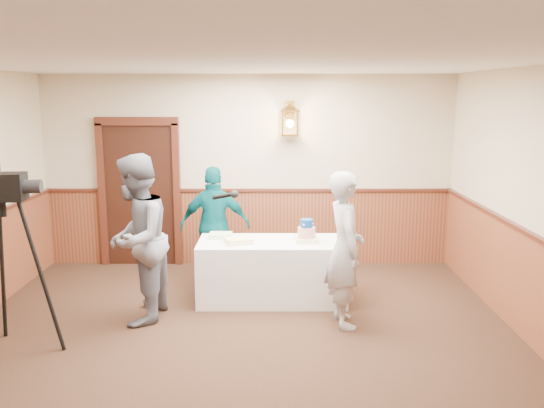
{
  "coord_description": "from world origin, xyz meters",
  "views": [
    {
      "loc": [
        0.35,
        -4.9,
        2.52
      ],
      "look_at": [
        0.35,
        1.7,
        1.25
      ],
      "focal_mm": 38.0,
      "sensor_mm": 36.0,
      "label": 1
    }
  ],
  "objects": [
    {
      "name": "display_table",
      "position": [
        0.35,
        1.9,
        0.38
      ],
      "size": [
        1.8,
        0.8,
        0.75
      ],
      "primitive_type": "cube",
      "color": "white",
      "rests_on": "ground"
    },
    {
      "name": "sheet_cake_green",
      "position": [
        -0.29,
        2.04,
        0.78
      ],
      "size": [
        0.28,
        0.23,
        0.06
      ],
      "primitive_type": "cube",
      "rotation": [
        0.0,
        0.0,
        -0.02
      ],
      "color": "#BCEBA6",
      "rests_on": "display_table"
    },
    {
      "name": "baker",
      "position": [
        1.14,
        1.13,
        0.86
      ],
      "size": [
        0.49,
        0.68,
        1.71
      ],
      "primitive_type": "imported",
      "rotation": [
        0.0,
        0.0,
        1.71
      ],
      "color": "#A8A8AF",
      "rests_on": "ground"
    },
    {
      "name": "room_shell",
      "position": [
        -0.05,
        0.45,
        1.52
      ],
      "size": [
        6.02,
        7.02,
        2.81
      ],
      "color": "#C6B295",
      "rests_on": "ground"
    },
    {
      "name": "interviewer",
      "position": [
        -1.15,
        1.24,
        0.94
      ],
      "size": [
        1.54,
        0.98,
        1.88
      ],
      "rotation": [
        0.0,
        0.0,
        -1.66
      ],
      "color": "slate",
      "rests_on": "ground"
    },
    {
      "name": "tiered_cake",
      "position": [
        0.77,
        1.88,
        0.86
      ],
      "size": [
        0.28,
        0.28,
        0.28
      ],
      "rotation": [
        0.0,
        0.0,
        0.06
      ],
      "color": "beige",
      "rests_on": "display_table"
    },
    {
      "name": "ground",
      "position": [
        0.0,
        0.0,
        0.0
      ],
      "size": [
        7.0,
        7.0,
        0.0
      ],
      "primitive_type": "plane",
      "color": "black",
      "rests_on": "ground"
    },
    {
      "name": "assistant_p",
      "position": [
        -0.41,
        2.56,
        0.79
      ],
      "size": [
        0.94,
        0.41,
        1.58
      ],
      "primitive_type": "imported",
      "rotation": [
        0.0,
        0.0,
        3.17
      ],
      "color": "#065158",
      "rests_on": "ground"
    },
    {
      "name": "sheet_cake_yellow",
      "position": [
        -0.05,
        1.8,
        0.78
      ],
      "size": [
        0.37,
        0.33,
        0.06
      ],
      "primitive_type": "cube",
      "rotation": [
        0.0,
        0.0,
        0.36
      ],
      "color": "#F9F295",
      "rests_on": "display_table"
    },
    {
      "name": "tv_camera_rig",
      "position": [
        -2.2,
        0.42,
        0.8
      ],
      "size": [
        0.7,
        0.65,
        1.79
      ],
      "rotation": [
        0.0,
        0.0,
        0.09
      ],
      "color": "black",
      "rests_on": "ground"
    }
  ]
}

